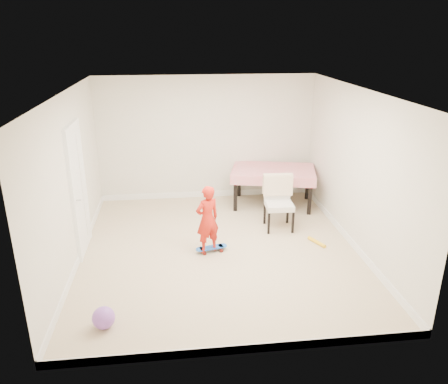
{
  "coord_description": "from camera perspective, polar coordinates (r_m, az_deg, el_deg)",
  "views": [
    {
      "loc": [
        -0.68,
        -6.43,
        3.44
      ],
      "look_at": [
        0.1,
        0.2,
        0.95
      ],
      "focal_mm": 35.0,
      "sensor_mm": 36.0,
      "label": 1
    }
  ],
  "objects": [
    {
      "name": "baseboard_left",
      "position": [
        7.43,
        -18.21,
        -7.72
      ],
      "size": [
        0.02,
        5.0,
        0.12
      ],
      "primitive_type": "cube",
      "color": "white",
      "rests_on": "ground"
    },
    {
      "name": "baseboard_front",
      "position": [
        5.24,
        2.49,
        -19.79
      ],
      "size": [
        4.5,
        0.02,
        0.12
      ],
      "primitive_type": "cube",
      "color": "white",
      "rests_on": "ground"
    },
    {
      "name": "wall_front",
      "position": [
        4.54,
        2.71,
        -7.69
      ],
      "size": [
        4.5,
        0.04,
        2.6
      ],
      "primitive_type": "cube",
      "color": "beige",
      "rests_on": "ground"
    },
    {
      "name": "ground",
      "position": [
        7.32,
        -0.6,
        -7.56
      ],
      "size": [
        5.0,
        5.0,
        0.0
      ],
      "primitive_type": "plane",
      "color": "tan",
      "rests_on": "ground"
    },
    {
      "name": "child",
      "position": [
        7.0,
        -2.18,
        -3.84
      ],
      "size": [
        0.49,
        0.42,
        1.13
      ],
      "primitive_type": "imported",
      "rotation": [
        0.0,
        0.0,
        3.59
      ],
      "color": "red",
      "rests_on": "ground"
    },
    {
      "name": "dining_chair",
      "position": [
        7.95,
        7.21,
        -1.48
      ],
      "size": [
        0.56,
        0.64,
        0.98
      ],
      "primitive_type": null,
      "rotation": [
        0.0,
        0.0,
        -0.04
      ],
      "color": "white",
      "rests_on": "ground"
    },
    {
      "name": "skateboard",
      "position": [
        7.26,
        -1.64,
        -7.48
      ],
      "size": [
        0.56,
        0.31,
        0.08
      ],
      "primitive_type": null,
      "rotation": [
        0.0,
        0.0,
        0.23
      ],
      "color": "blue",
      "rests_on": "ground"
    },
    {
      "name": "balloon",
      "position": [
        5.73,
        -15.46,
        -15.56
      ],
      "size": [
        0.28,
        0.28,
        0.28
      ],
      "primitive_type": "sphere",
      "color": "#8E50C2",
      "rests_on": "ground"
    },
    {
      "name": "door",
      "position": [
        7.32,
        -18.48,
        0.08
      ],
      "size": [
        0.11,
        0.94,
        2.11
      ],
      "primitive_type": "cube",
      "color": "white",
      "rests_on": "ground"
    },
    {
      "name": "baseboard_back",
      "position": [
        9.56,
        -2.19,
        -0.25
      ],
      "size": [
        4.5,
        0.02,
        0.12
      ],
      "primitive_type": "cube",
      "color": "white",
      "rests_on": "ground"
    },
    {
      "name": "wall_back",
      "position": [
        9.19,
        -2.29,
        6.98
      ],
      "size": [
        4.5,
        0.04,
        2.6
      ],
      "primitive_type": "cube",
      "color": "beige",
      "rests_on": "ground"
    },
    {
      "name": "foam_toy",
      "position": [
        7.68,
        12.01,
        -6.4
      ],
      "size": [
        0.23,
        0.39,
        0.06
      ],
      "primitive_type": "cylinder",
      "rotation": [
        1.57,
        0.0,
        0.44
      ],
      "color": "yellow",
      "rests_on": "ground"
    },
    {
      "name": "wall_left",
      "position": [
        6.95,
        -19.24,
        1.35
      ],
      "size": [
        0.04,
        5.0,
        2.6
      ],
      "primitive_type": "cube",
      "color": "beige",
      "rests_on": "ground"
    },
    {
      "name": "dining_table",
      "position": [
        9.07,
        6.38,
        0.67
      ],
      "size": [
        1.86,
        1.4,
        0.78
      ],
      "primitive_type": null,
      "rotation": [
        0.0,
        0.0,
        -0.24
      ],
      "color": "#B31609",
      "rests_on": "ground"
    },
    {
      "name": "baseboard_right",
      "position": [
        7.83,
        16.02,
        -5.98
      ],
      "size": [
        0.02,
        5.0,
        0.12
      ],
      "primitive_type": "cube",
      "color": "white",
      "rests_on": "ground"
    },
    {
      "name": "ceiling",
      "position": [
        6.52,
        -0.68,
        12.87
      ],
      "size": [
        4.5,
        5.0,
        0.04
      ],
      "primitive_type": "cube",
      "color": "white",
      "rests_on": "wall_back"
    },
    {
      "name": "wall_right",
      "position": [
        7.37,
        16.88,
        2.68
      ],
      "size": [
        0.04,
        5.0,
        2.6
      ],
      "primitive_type": "cube",
      "color": "beige",
      "rests_on": "ground"
    }
  ]
}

